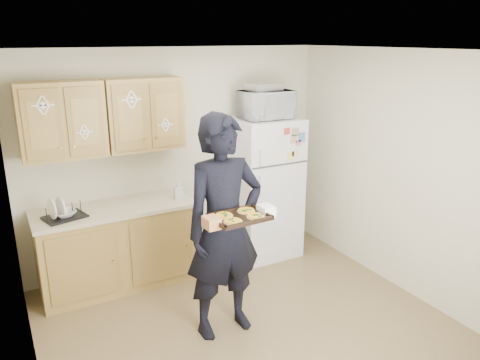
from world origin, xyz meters
The scene contains 23 objects.
floor centered at (0.00, 0.00, 0.00)m, with size 3.60×3.60×0.00m, color brown.
ceiling centered at (0.00, 0.00, 2.50)m, with size 3.60×3.60×0.00m, color silver.
wall_back centered at (0.00, 1.80, 1.25)m, with size 3.60×0.04×2.50m, color beige.
wall_front centered at (0.00, -1.80, 1.25)m, with size 3.60×0.04×2.50m, color beige.
wall_left centered at (-1.80, 0.00, 1.25)m, with size 0.04×3.60×2.50m, color beige.
wall_right centered at (1.80, 0.00, 1.25)m, with size 0.04×3.60×2.50m, color beige.
refrigerator centered at (0.95, 1.43, 0.85)m, with size 0.75×0.70×1.70m, color silver.
base_cabinet centered at (-0.85, 1.48, 0.43)m, with size 1.60×0.60×0.86m, color olive.
countertop centered at (-0.85, 1.48, 0.88)m, with size 1.64×0.64×0.04m, color #B8A98D.
upper_cab_left centered at (-1.25, 1.61, 1.83)m, with size 0.80×0.33×0.75m, color olive.
upper_cab_right centered at (-0.43, 1.61, 1.83)m, with size 0.80×0.33×0.75m, color olive.
cereal_box centered at (1.47, 1.67, 0.16)m, with size 0.20×0.07×0.32m, color #C08F43.
person centered at (-0.20, 0.21, 1.01)m, with size 0.73×0.48×2.01m, color black.
baking_tray centered at (-0.21, -0.09, 1.21)m, with size 0.45×0.33×0.04m, color black.
pizza_front_left centered at (-0.31, -0.17, 1.23)m, with size 0.15×0.15×0.02m, color yellow.
pizza_front_right centered at (-0.10, -0.16, 1.23)m, with size 0.15×0.15×0.02m, color yellow.
pizza_back_left centered at (-0.31, -0.02, 1.23)m, with size 0.15×0.15×0.02m, color yellow.
pizza_back_right centered at (-0.10, -0.01, 1.23)m, with size 0.15×0.15×0.02m, color yellow.
microwave centered at (0.93, 1.38, 1.86)m, with size 0.58×0.39×0.32m, color silver.
foil_pan centered at (0.92, 1.41, 2.06)m, with size 0.37×0.26×0.08m, color silver.
dish_rack centered at (-1.35, 1.41, 0.98)m, with size 0.38×0.28×0.15m, color black.
bowl centered at (-1.35, 1.41, 0.95)m, with size 0.22×0.22×0.05m, color white.
soap_bottle centered at (-0.15, 1.42, 1.00)m, with size 0.09×0.09×0.20m, color silver.
Camera 1 is at (-1.88, -3.17, 2.61)m, focal length 35.00 mm.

